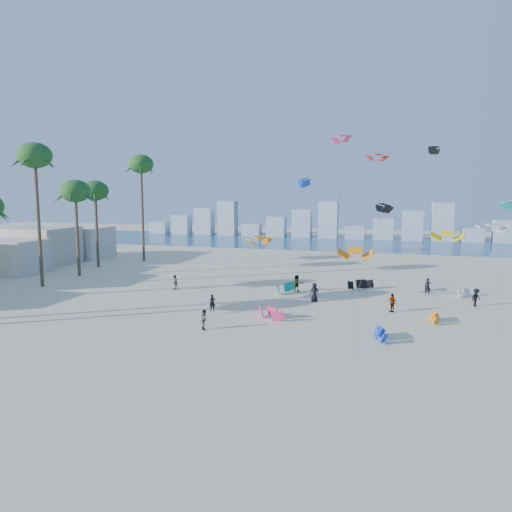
# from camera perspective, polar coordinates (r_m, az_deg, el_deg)

# --- Properties ---
(ground) EXTENTS (220.00, 220.00, 0.00)m
(ground) POSITION_cam_1_polar(r_m,az_deg,el_deg) (34.62, -12.44, -10.71)
(ground) COLOR beige
(ground) RESTS_ON ground
(ocean) EXTENTS (220.00, 220.00, 0.00)m
(ocean) POSITION_cam_1_polar(r_m,az_deg,el_deg) (102.57, 7.10, 1.66)
(ocean) COLOR navy
(ocean) RESTS_ON ground
(kitesurfer_near) EXTENTS (0.66, 0.62, 1.52)m
(kitesurfer_near) POSITION_cam_1_polar(r_m,az_deg,el_deg) (43.75, -5.23, -5.61)
(kitesurfer_near) COLOR black
(kitesurfer_near) RESTS_ON ground
(kitesurfer_mid) EXTENTS (0.92, 0.97, 1.59)m
(kitesurfer_mid) POSITION_cam_1_polar(r_m,az_deg,el_deg) (38.14, -6.19, -7.59)
(kitesurfer_mid) COLOR gray
(kitesurfer_mid) RESTS_ON ground
(kitesurfers_far) EXTENTS (31.99, 9.26, 1.87)m
(kitesurfers_far) POSITION_cam_1_polar(r_m,az_deg,el_deg) (49.33, 9.85, -4.01)
(kitesurfers_far) COLOR black
(kitesurfers_far) RESTS_ON ground
(grounded_kites) EXTENTS (20.50, 20.70, 1.04)m
(grounded_kites) POSITION_cam_1_polar(r_m,az_deg,el_deg) (47.24, 10.87, -5.08)
(grounded_kites) COLOR #E23272
(grounded_kites) RESTS_ON ground
(flying_kites) EXTENTS (27.77, 29.07, 17.91)m
(flying_kites) POSITION_cam_1_polar(r_m,az_deg,el_deg) (51.23, 15.39, 7.92)
(flying_kites) COLOR orange
(flying_kites) RESTS_ON ground
(palm_row) EXTENTS (10.03, 44.80, 16.38)m
(palm_row) POSITION_cam_1_polar(r_m,az_deg,el_deg) (59.11, -24.62, 7.71)
(palm_row) COLOR brown
(palm_row) RESTS_ON ground
(distant_skyline) EXTENTS (85.00, 3.00, 8.40)m
(distant_skyline) POSITION_cam_1_polar(r_m,az_deg,el_deg) (112.33, 7.34, 3.77)
(distant_skyline) COLOR #9EADBF
(distant_skyline) RESTS_ON ground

